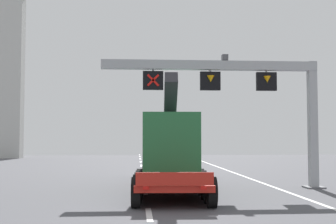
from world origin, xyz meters
The scene contains 5 objects.
lane_markings centered at (-0.29, 25.68, 0.01)m, with size 0.20×65.97×0.01m.
edge_line_right centered at (6.20, 12.00, 0.01)m, with size 0.20×63.00×0.01m, color silver.
overhead_lane_gantry centered at (4.36, 13.79, 5.08)m, with size 10.97×0.90×6.61m.
heavy_haul_truck_red centered at (0.96, 15.42, 1.99)m, with size 3.57×14.15×5.30m.
bridge_pylon_distant centered at (-16.14, 47.79, 17.27)m, with size 9.00×2.00×33.76m.
Camera 1 is at (-0.70, -7.96, 2.50)m, focal length 47.81 mm.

